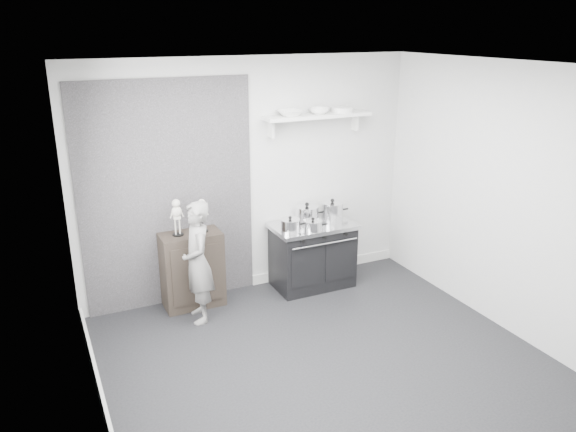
{
  "coord_description": "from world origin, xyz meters",
  "views": [
    {
      "loc": [
        -2.25,
        -4.02,
        3.0
      ],
      "look_at": [
        0.09,
        0.95,
        1.13
      ],
      "focal_mm": 35.0,
      "sensor_mm": 36.0,
      "label": 1
    }
  ],
  "objects": [
    {
      "name": "bowl_small",
      "position": [
        0.82,
        1.67,
        2.07
      ],
      "size": [
        0.22,
        0.22,
        0.07
      ],
      "primitive_type": "imported",
      "color": "white",
      "rests_on": "wall_shelf"
    },
    {
      "name": "child",
      "position": [
        -0.81,
        1.25,
        0.66
      ],
      "size": [
        0.36,
        0.51,
        1.32
      ],
      "primitive_type": "imported",
      "rotation": [
        0.0,
        0.0,
        -1.66
      ],
      "color": "slate",
      "rests_on": "ground"
    },
    {
      "name": "wall_shelf",
      "position": [
        0.8,
        1.68,
        2.01
      ],
      "size": [
        1.3,
        0.26,
        0.24
      ],
      "color": "silver",
      "rests_on": "room_shell"
    },
    {
      "name": "skeleton_torso",
      "position": [
        -0.64,
        1.61,
        1.07
      ],
      "size": [
        0.12,
        0.08,
        0.42
      ],
      "primitive_type": null,
      "color": "beige",
      "rests_on": "side_cabinet"
    },
    {
      "name": "bowl_large",
      "position": [
        0.45,
        1.67,
        2.07
      ],
      "size": [
        0.28,
        0.28,
        0.07
      ],
      "primitive_type": "imported",
      "color": "white",
      "rests_on": "wall_shelf"
    },
    {
      "name": "pot_front_left",
      "position": [
        0.32,
        1.38,
        0.86
      ],
      "size": [
        0.31,
        0.22,
        0.18
      ],
      "color": "silver",
      "rests_on": "stove"
    },
    {
      "name": "pot_front_center",
      "position": [
        0.56,
        1.29,
        0.84
      ],
      "size": [
        0.3,
        0.21,
        0.16
      ],
      "color": "silver",
      "rests_on": "stove"
    },
    {
      "name": "room_shell",
      "position": [
        -0.09,
        0.15,
        1.64
      ],
      "size": [
        4.02,
        3.62,
        2.71
      ],
      "color": "silver",
      "rests_on": "ground"
    },
    {
      "name": "stove",
      "position": [
        0.66,
        1.48,
        0.39
      ],
      "size": [
        0.98,
        0.61,
        0.78
      ],
      "color": "black",
      "rests_on": "ground"
    },
    {
      "name": "ground",
      "position": [
        0.0,
        0.0,
        0.0
      ],
      "size": [
        4.0,
        4.0,
        0.0
      ],
      "primitive_type": "plane",
      "color": "black",
      "rests_on": "ground"
    },
    {
      "name": "plate_stack",
      "position": [
        1.12,
        1.67,
        2.07
      ],
      "size": [
        0.25,
        0.25,
        0.06
      ],
      "primitive_type": "cylinder",
      "color": "silver",
      "rests_on": "wall_shelf"
    },
    {
      "name": "skeleton_full",
      "position": [
        -0.92,
        1.61,
        1.09
      ],
      "size": [
        0.13,
        0.08,
        0.47
      ],
      "primitive_type": null,
      "color": "beige",
      "rests_on": "side_cabinet"
    },
    {
      "name": "pot_back_left",
      "position": [
        0.64,
        1.61,
        0.88
      ],
      "size": [
        0.37,
        0.28,
        0.24
      ],
      "color": "silver",
      "rests_on": "stove"
    },
    {
      "name": "side_cabinet",
      "position": [
        -0.79,
        1.61,
        0.43
      ],
      "size": [
        0.66,
        0.38,
        0.86
      ],
      "primitive_type": "cube",
      "color": "black",
      "rests_on": "ground"
    },
    {
      "name": "pot_back_right",
      "position": [
        0.96,
        1.56,
        0.89
      ],
      "size": [
        0.35,
        0.27,
        0.25
      ],
      "color": "silver",
      "rests_on": "stove"
    }
  ]
}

